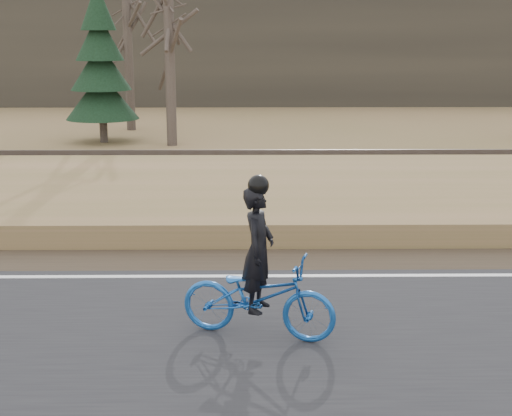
{
  "coord_description": "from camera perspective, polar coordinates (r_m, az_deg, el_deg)",
  "views": [
    {
      "loc": [
        -1.54,
        -10.49,
        3.77
      ],
      "look_at": [
        -1.41,
        0.5,
        1.1
      ],
      "focal_mm": 50.0,
      "sensor_mm": 36.0,
      "label": 1
    }
  ],
  "objects": [
    {
      "name": "embankment",
      "position": [
        15.19,
        5.18,
        0.08
      ],
      "size": [
        120.0,
        5.0,
        0.44
      ],
      "primitive_type": "cube",
      "color": "#8B6847",
      "rests_on": "ground"
    },
    {
      "name": "edge_line",
      "position": [
        11.41,
        7.16,
        -5.39
      ],
      "size": [
        120.0,
        0.12,
        0.01
      ],
      "primitive_type": "cube",
      "color": "silver",
      "rests_on": "road"
    },
    {
      "name": "cyclist",
      "position": [
        8.95,
        0.19,
        -6.31
      ],
      "size": [
        2.1,
        1.23,
        2.08
      ],
      "rotation": [
        0.0,
        0.0,
        1.28
      ],
      "color": "#164C99",
      "rests_on": "road"
    },
    {
      "name": "conifer",
      "position": [
        26.28,
        -12.34,
        10.88
      ],
      "size": [
        2.6,
        2.6,
        5.58
      ],
      "color": "#4D4138",
      "rests_on": "ground"
    },
    {
      "name": "treeline_backdrop",
      "position": [
        40.52,
        1.57,
        12.55
      ],
      "size": [
        120.0,
        4.0,
        6.0
      ],
      "primitive_type": "cube",
      "color": "#383328",
      "rests_on": "ground"
    },
    {
      "name": "bare_tree_left",
      "position": [
        29.56,
        -10.22,
        13.12
      ],
      "size": [
        0.36,
        0.36,
        7.22
      ],
      "primitive_type": "cylinder",
      "color": "#4D4138",
      "rests_on": "ground"
    },
    {
      "name": "shoulder",
      "position": [
        12.37,
        6.54,
        -4.08
      ],
      "size": [
        120.0,
        1.6,
        0.04
      ],
      "primitive_type": "cube",
      "color": "#473A2B",
      "rests_on": "ground"
    },
    {
      "name": "road",
      "position": [
        8.95,
        9.49,
        -11.23
      ],
      "size": [
        120.0,
        6.0,
        0.06
      ],
      "primitive_type": "cube",
      "color": "black",
      "rests_on": "ground"
    },
    {
      "name": "bare_tree_near_left",
      "position": [
        25.07,
        -6.93,
        12.27
      ],
      "size": [
        0.36,
        0.36,
        6.42
      ],
      "primitive_type": "cylinder",
      "color": "#4D4138",
      "rests_on": "ground"
    },
    {
      "name": "ballast",
      "position": [
        18.88,
        4.04,
        2.8
      ],
      "size": [
        120.0,
        3.0,
        0.45
      ],
      "primitive_type": "cube",
      "color": "slate",
      "rests_on": "ground"
    },
    {
      "name": "railroad",
      "position": [
        18.83,
        4.05,
        3.7
      ],
      "size": [
        120.0,
        2.4,
        0.29
      ],
      "color": "black",
      "rests_on": "ballast"
    },
    {
      "name": "ground",
      "position": [
        11.25,
        7.29,
        -6.04
      ],
      "size": [
        120.0,
        120.0,
        0.0
      ],
      "primitive_type": "plane",
      "color": "#8B6847",
      "rests_on": "ground"
    }
  ]
}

